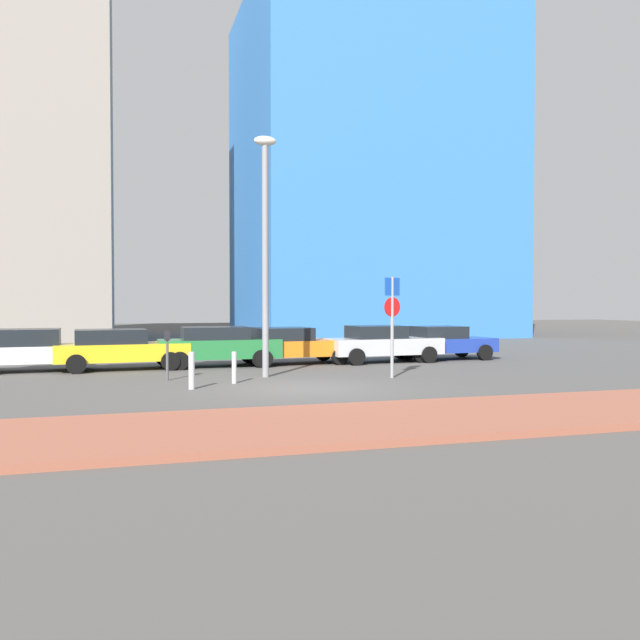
{
  "coord_description": "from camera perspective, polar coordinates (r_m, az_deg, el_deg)",
  "views": [
    {
      "loc": [
        -4.79,
        -16.99,
        2.31
      ],
      "look_at": [
        1.33,
        3.06,
        1.77
      ],
      "focal_mm": 36.53,
      "sensor_mm": 36.0,
      "label": 1
    }
  ],
  "objects": [
    {
      "name": "parked_car_orange",
      "position": [
        24.74,
        -2.55,
        -2.19
      ],
      "size": [
        4.58,
        2.22,
        1.39
      ],
      "color": "orange",
      "rests_on": "ground"
    },
    {
      "name": "parked_car_green",
      "position": [
        23.99,
        -8.9,
        -2.21
      ],
      "size": [
        4.36,
        1.94,
        1.45
      ],
      "color": "#237238",
      "rests_on": "ground"
    },
    {
      "name": "traffic_bollard_mid",
      "position": [
        17.84,
        -11.18,
        -4.37
      ],
      "size": [
        0.16,
        0.16,
        1.01
      ],
      "primitive_type": "cylinder",
      "color": "#B7B7BC",
      "rests_on": "ground"
    },
    {
      "name": "parked_car_yellow",
      "position": [
        23.63,
        -17.15,
        -2.38
      ],
      "size": [
        4.55,
        2.15,
        1.41
      ],
      "color": "gold",
      "rests_on": "ground"
    },
    {
      "name": "street_lamp",
      "position": [
        20.48,
        -4.81,
        7.27
      ],
      "size": [
        0.7,
        0.36,
        7.5
      ],
      "color": "gray",
      "rests_on": "ground"
    },
    {
      "name": "building_colorful_midrise",
      "position": [
        48.8,
        4.12,
        12.76
      ],
      "size": [
        17.74,
        15.19,
        23.73
      ],
      "primitive_type": "cube",
      "color": "#3372BF",
      "rests_on": "ground"
    },
    {
      "name": "traffic_bollard_near",
      "position": [
        18.96,
        -7.53,
        -4.15
      ],
      "size": [
        0.14,
        0.14,
        0.91
      ],
      "primitive_type": "cylinder",
      "color": "#B7B7BC",
      "rests_on": "ground"
    },
    {
      "name": "parked_car_white",
      "position": [
        24.04,
        -24.05,
        -2.35
      ],
      "size": [
        4.19,
        2.07,
        1.45
      ],
      "color": "white",
      "rests_on": "ground"
    },
    {
      "name": "parking_meter",
      "position": [
        20.01,
        -13.24,
        -2.44
      ],
      "size": [
        0.18,
        0.14,
        1.49
      ],
      "color": "#4C4C51",
      "rests_on": "ground"
    },
    {
      "name": "sidewalk_brick",
      "position": [
        12.62,
        5.71,
        -8.77
      ],
      "size": [
        40.0,
        3.81,
        0.14
      ],
      "primitive_type": "cube",
      "color": "#93513D",
      "rests_on": "ground"
    },
    {
      "name": "parked_car_blue",
      "position": [
        27.09,
        10.59,
        -1.93
      ],
      "size": [
        4.36,
        2.13,
        1.37
      ],
      "color": "#1E389E",
      "rests_on": "ground"
    },
    {
      "name": "parked_car_silver",
      "position": [
        25.57,
        5.44,
        -2.04
      ],
      "size": [
        4.56,
        2.11,
        1.44
      ],
      "color": "#B7BABF",
      "rests_on": "ground"
    },
    {
      "name": "ground_plane",
      "position": [
        17.81,
        -1.22,
        -5.98
      ],
      "size": [
        120.0,
        120.0,
        0.0
      ],
      "primitive_type": "plane",
      "color": "#4C4947"
    },
    {
      "name": "parking_sign_post",
      "position": [
        20.19,
        6.34,
        0.5
      ],
      "size": [
        0.59,
        0.18,
        3.13
      ],
      "color": "gray",
      "rests_on": "ground"
    }
  ]
}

